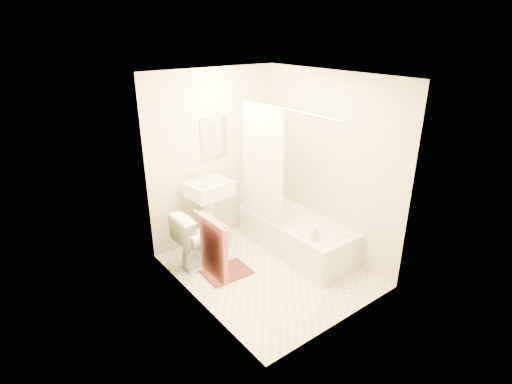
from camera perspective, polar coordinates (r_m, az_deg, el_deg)
floor at (r=5.18m, az=1.72°, el=-11.13°), size 2.40×2.40×0.00m
ceiling at (r=4.34m, az=2.10°, el=16.30°), size 2.40×2.40×0.00m
wall_back at (r=5.55m, az=-6.01°, el=4.88°), size 2.00×0.02×2.40m
wall_left at (r=4.11m, az=-8.97°, el=-1.72°), size 0.02×2.40×2.40m
wall_right at (r=5.28m, az=10.34°, el=3.71°), size 0.02×2.40×2.40m
mirror at (r=5.45m, az=-6.02°, el=7.84°), size 0.40×0.03×0.55m
curtain_rod at (r=4.67m, az=4.13°, el=11.73°), size 0.03×1.70×0.03m
shower_curtain at (r=5.16m, az=0.95°, el=3.88°), size 0.04×0.80×1.55m
towel_bar at (r=3.97m, az=-6.62°, el=-4.08°), size 0.02×0.60×0.02m
towel at (r=4.14m, az=-6.06°, el=-7.94°), size 0.06×0.45×0.66m
toilet_paper at (r=4.46m, az=-8.56°, el=-6.87°), size 0.11×0.12×0.12m
toilet at (r=5.18m, az=-7.47°, el=-6.49°), size 0.78×0.45×0.75m
sink at (r=5.46m, az=-6.70°, el=-2.90°), size 0.59×0.49×1.08m
bathtub at (r=5.52m, az=5.84°, el=-6.10°), size 0.73×1.67×0.47m
bath_mat at (r=5.14m, az=-4.17°, el=-11.35°), size 0.59×0.45×0.02m
soap_bottle at (r=4.90m, az=8.45°, el=-5.80°), size 0.11×0.11×0.19m
scrub_brush at (r=5.62m, az=2.90°, el=-2.60°), size 0.09×0.21×0.04m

